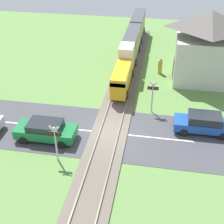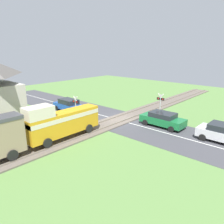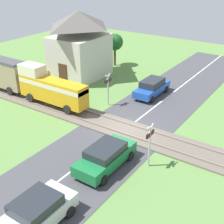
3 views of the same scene
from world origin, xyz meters
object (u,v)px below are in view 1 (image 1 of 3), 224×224
car_far_side (204,123)px  crossing_signal_east_approach (153,93)px  train (132,44)px  station_building (206,48)px  crossing_signal_west_approach (55,139)px  pedestrian_by_station (160,66)px  car_near_crossing (46,130)px

car_far_side → crossing_signal_east_approach: bearing=152.4°
train → car_far_side: train is taller
car_far_side → station_building: (0.40, 8.87, 2.57)m
car_far_side → crossing_signal_west_approach: bearing=-153.4°
train → car_far_side: bearing=-60.4°
crossing_signal_west_approach → crossing_signal_east_approach: (5.93, 7.15, 0.00)m
train → crossing_signal_west_approach: size_ratio=6.84×
crossing_signal_east_approach → pedestrian_by_station: crossing_signal_east_approach is taller
train → pedestrian_by_station: bearing=-40.2°
train → car_far_side: size_ratio=4.40×
crossing_signal_east_approach → station_building: 8.24m
pedestrian_by_station → car_far_side: bearing=-68.8°
crossing_signal_east_approach → pedestrian_by_station: 7.55m
crossing_signal_west_approach → station_building: (10.42, 13.89, 1.53)m
crossing_signal_west_approach → station_building: bearing=53.1°
crossing_signal_west_approach → car_far_side: bearing=26.6°
car_near_crossing → train: bearing=73.5°
car_far_side → crossing_signal_west_approach: crossing_signal_west_approach is taller
crossing_signal_east_approach → station_building: (4.49, 6.74, 1.53)m
train → car_near_crossing: train is taller
car_far_side → pedestrian_by_station: size_ratio=2.60×
crossing_signal_east_approach → train: bearing=106.1°
car_near_crossing → pedestrian_by_station: size_ratio=2.60×
car_near_crossing → station_building: bearing=44.5°
train → crossing_signal_west_approach: 17.68m
crossing_signal_west_approach → crossing_signal_east_approach: same height
crossing_signal_west_approach → crossing_signal_east_approach: size_ratio=1.00×
crossing_signal_west_approach → pedestrian_by_station: 15.95m
station_building → pedestrian_by_station: station_building is taller
car_near_crossing → pedestrian_by_station: bearing=57.8°
car_near_crossing → crossing_signal_east_approach: size_ratio=1.55×
station_building → pedestrian_by_station: bearing=170.0°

